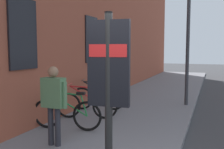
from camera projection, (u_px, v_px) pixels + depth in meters
sidewalk_pavement at (154, 96)px, 10.92m from camera, size 24.00×3.50×0.12m
bicycle_nearest_sign at (67, 114)px, 6.17m from camera, size 0.48×1.76×0.97m
bicycle_far_end at (87, 105)px, 7.19m from camera, size 0.63×1.72×0.97m
bicycle_mid_rack at (98, 98)px, 8.22m from camera, size 0.68×1.70×0.97m
transit_info_sign at (109, 75)px, 3.27m from camera, size 0.14×0.56×2.40m
pedestrian_near_bus at (54, 98)px, 5.08m from camera, size 0.23×0.61×1.60m
street_lamp at (189, 18)px, 8.72m from camera, size 0.28×0.28×5.08m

